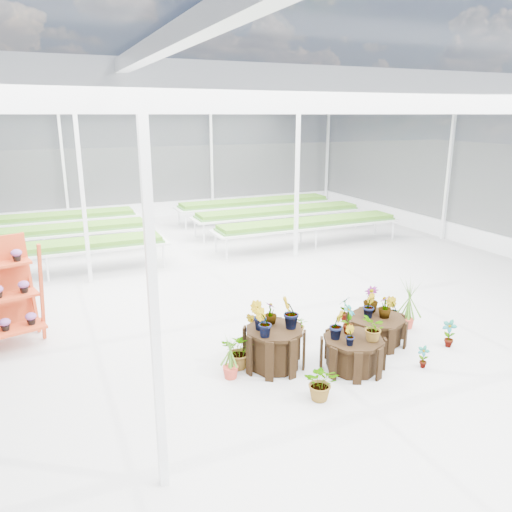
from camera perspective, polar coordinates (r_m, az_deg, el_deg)
name	(u,v)px	position (r m, az deg, el deg)	size (l,w,h in m)	color
ground_plane	(259,320)	(10.66, 0.33, -7.31)	(24.00, 24.00, 0.00)	gray
greenhouse_shell	(259,216)	(9.99, 0.35, 4.64)	(18.00, 24.00, 4.50)	white
steel_frame	(259,216)	(9.99, 0.35, 4.64)	(18.00, 24.00, 4.50)	silver
nursery_benches	(172,231)	(17.06, -9.55, 2.87)	(16.00, 7.00, 0.84)	silver
plinth_tall	(274,348)	(8.68, 2.07, -10.45)	(1.03, 1.03, 0.70)	black
plinth_mid	(353,353)	(8.80, 10.99, -10.87)	(1.07, 1.07, 0.56)	black
plinth_low	(376,330)	(9.86, 13.53, -8.17)	(1.12, 1.12, 0.50)	black
nursery_plants	(320,330)	(9.04, 7.35, -8.34)	(4.47, 2.93, 1.29)	#3F6F1E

